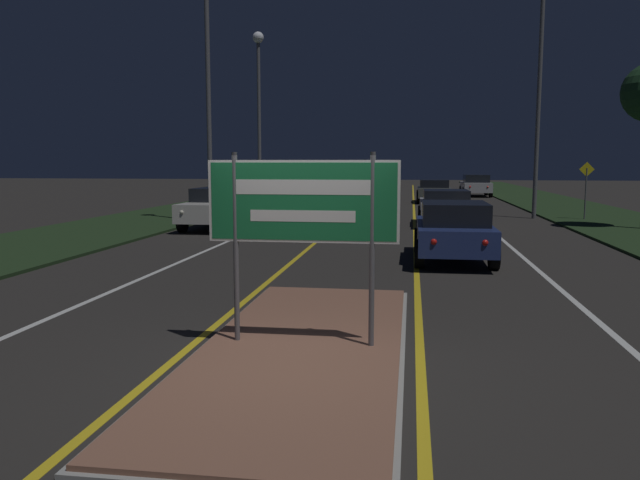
{
  "coord_description": "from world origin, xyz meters",
  "views": [
    {
      "loc": [
        1.35,
        -7.09,
        2.41
      ],
      "look_at": [
        0.0,
        2.11,
        1.25
      ],
      "focal_mm": 35.0,
      "sensor_mm": 36.0,
      "label": 1
    }
  ],
  "objects_px": {
    "car_receding_0": "(454,230)",
    "car_approaching_0": "(219,207)",
    "highway_sign": "(303,209)",
    "streetlight_left_far": "(259,90)",
    "car_receding_2": "(434,190)",
    "streetlight_right_near": "(540,59)",
    "streetlight_left_near": "(207,29)",
    "car_receding_3": "(476,185)",
    "car_receding_1": "(445,206)",
    "car_approaching_1": "(287,192)",
    "car_approaching_2": "(358,186)",
    "warning_sign": "(586,185)"
  },
  "relations": [
    {
      "from": "car_receding_0",
      "to": "car_receding_1",
      "type": "height_order",
      "value": "car_receding_0"
    },
    {
      "from": "car_receding_1",
      "to": "car_approaching_0",
      "type": "relative_size",
      "value": 0.93
    },
    {
      "from": "streetlight_left_near",
      "to": "streetlight_left_far",
      "type": "xyz_separation_m",
      "value": [
        -0.21,
        8.87,
        -1.24
      ]
    },
    {
      "from": "car_approaching_1",
      "to": "car_approaching_2",
      "type": "xyz_separation_m",
      "value": [
        3.15,
        10.26,
        -0.0
      ]
    },
    {
      "from": "streetlight_right_near",
      "to": "car_receding_3",
      "type": "relative_size",
      "value": 2.28
    },
    {
      "from": "streetlight_right_near",
      "to": "car_approaching_2",
      "type": "bearing_deg",
      "value": 118.1
    },
    {
      "from": "streetlight_left_far",
      "to": "car_approaching_2",
      "type": "height_order",
      "value": "streetlight_left_far"
    },
    {
      "from": "highway_sign",
      "to": "streetlight_left_far",
      "type": "distance_m",
      "value": 25.81
    },
    {
      "from": "streetlight_left_far",
      "to": "warning_sign",
      "type": "bearing_deg",
      "value": -19.58
    },
    {
      "from": "car_receding_2",
      "to": "car_approaching_0",
      "type": "xyz_separation_m",
      "value": [
        -8.3,
        -16.06,
        0.05
      ]
    },
    {
      "from": "car_receding_3",
      "to": "car_approaching_0",
      "type": "xyz_separation_m",
      "value": [
        -11.49,
        -23.6,
        -0.01
      ]
    },
    {
      "from": "streetlight_left_near",
      "to": "car_receding_2",
      "type": "distance_m",
      "value": 18.45
    },
    {
      "from": "streetlight_left_far",
      "to": "streetlight_right_near",
      "type": "height_order",
      "value": "streetlight_right_near"
    },
    {
      "from": "car_receding_1",
      "to": "highway_sign",
      "type": "bearing_deg",
      "value": -99.06
    },
    {
      "from": "highway_sign",
      "to": "car_receding_0",
      "type": "bearing_deg",
      "value": 72.97
    },
    {
      "from": "streetlight_right_near",
      "to": "car_receding_0",
      "type": "bearing_deg",
      "value": -108.8
    },
    {
      "from": "streetlight_left_far",
      "to": "car_approaching_1",
      "type": "height_order",
      "value": "streetlight_left_far"
    },
    {
      "from": "car_receding_0",
      "to": "warning_sign",
      "type": "distance_m",
      "value": 12.95
    },
    {
      "from": "streetlight_left_far",
      "to": "car_receding_0",
      "type": "bearing_deg",
      "value": -61.81
    },
    {
      "from": "highway_sign",
      "to": "streetlight_right_near",
      "type": "relative_size",
      "value": 0.24
    },
    {
      "from": "car_approaching_0",
      "to": "warning_sign",
      "type": "relative_size",
      "value": 1.89
    },
    {
      "from": "streetlight_right_near",
      "to": "car_receding_2",
      "type": "bearing_deg",
      "value": 111.13
    },
    {
      "from": "car_approaching_1",
      "to": "car_receding_2",
      "type": "bearing_deg",
      "value": 22.78
    },
    {
      "from": "streetlight_left_near",
      "to": "car_approaching_0",
      "type": "xyz_separation_m",
      "value": [
        0.77,
        -1.42,
        -6.59
      ]
    },
    {
      "from": "streetlight_left_near",
      "to": "car_receding_3",
      "type": "bearing_deg",
      "value": 61.07
    },
    {
      "from": "streetlight_left_far",
      "to": "streetlight_right_near",
      "type": "bearing_deg",
      "value": -18.42
    },
    {
      "from": "streetlight_left_near",
      "to": "car_approaching_0",
      "type": "bearing_deg",
      "value": -61.71
    },
    {
      "from": "car_receding_3",
      "to": "warning_sign",
      "type": "relative_size",
      "value": 1.92
    },
    {
      "from": "car_receding_3",
      "to": "car_approaching_1",
      "type": "xyz_separation_m",
      "value": [
        -11.47,
        -11.01,
        -0.06
      ]
    },
    {
      "from": "car_approaching_2",
      "to": "warning_sign",
      "type": "distance_m",
      "value": 20.96
    },
    {
      "from": "car_receding_2",
      "to": "car_approaching_0",
      "type": "relative_size",
      "value": 0.94
    },
    {
      "from": "car_receding_1",
      "to": "car_approaching_1",
      "type": "distance_m",
      "value": 13.17
    },
    {
      "from": "car_receding_1",
      "to": "streetlight_left_far",
      "type": "bearing_deg",
      "value": 139.2
    },
    {
      "from": "highway_sign",
      "to": "car_approaching_2",
      "type": "relative_size",
      "value": 0.57
    },
    {
      "from": "streetlight_right_near",
      "to": "warning_sign",
      "type": "distance_m",
      "value": 5.61
    },
    {
      "from": "car_receding_0",
      "to": "car_approaching_0",
      "type": "height_order",
      "value": "car_approaching_0"
    },
    {
      "from": "streetlight_left_far",
      "to": "car_approaching_0",
      "type": "height_order",
      "value": "streetlight_left_far"
    },
    {
      "from": "highway_sign",
      "to": "car_receding_1",
      "type": "height_order",
      "value": "highway_sign"
    },
    {
      "from": "car_receding_1",
      "to": "warning_sign",
      "type": "bearing_deg",
      "value": 24.47
    },
    {
      "from": "warning_sign",
      "to": "streetlight_right_near",
      "type": "bearing_deg",
      "value": 152.61
    },
    {
      "from": "streetlight_left_far",
      "to": "car_receding_2",
      "type": "height_order",
      "value": "streetlight_left_far"
    },
    {
      "from": "highway_sign",
      "to": "car_approaching_0",
      "type": "height_order",
      "value": "highway_sign"
    },
    {
      "from": "car_receding_0",
      "to": "car_approaching_2",
      "type": "distance_m",
      "value": 29.72
    },
    {
      "from": "car_approaching_1",
      "to": "car_receding_0",
      "type": "bearing_deg",
      "value": -67.26
    },
    {
      "from": "car_approaching_0",
      "to": "highway_sign",
      "type": "bearing_deg",
      "value": -68.5
    },
    {
      "from": "highway_sign",
      "to": "streetlight_left_far",
      "type": "xyz_separation_m",
      "value": [
        -6.6,
        24.57,
        4.31
      ]
    },
    {
      "from": "streetlight_left_near",
      "to": "car_receding_1",
      "type": "distance_m",
      "value": 11.25
    },
    {
      "from": "car_receding_1",
      "to": "streetlight_right_near",
      "type": "bearing_deg",
      "value": 42.18
    },
    {
      "from": "highway_sign",
      "to": "streetlight_left_near",
      "type": "relative_size",
      "value": 0.22
    },
    {
      "from": "highway_sign",
      "to": "car_receding_2",
      "type": "distance_m",
      "value": 30.48
    }
  ]
}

